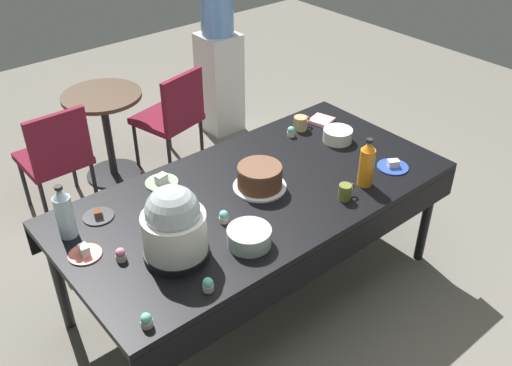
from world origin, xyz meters
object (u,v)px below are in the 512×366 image
(maroon_chair_left, at_px, (56,154))
(cupcake_cocoa, at_px, (224,217))
(ceramic_snack_bowl, at_px, (338,135))
(dessert_plate_coral, at_px, (85,253))
(soda_bottle_orange_juice, at_px, (367,164))
(cupcake_rose, at_px, (146,320))
(dessert_plate_sage, at_px, (162,181))
(cupcake_lemon, at_px, (208,285))
(slow_cooker, at_px, (174,226))
(cupcake_mint, at_px, (291,132))
(frosted_layer_cake, at_px, (260,178))
(maroon_chair_right, at_px, (173,114))
(cupcake_berry, at_px, (121,255))
(coffee_mug_tan, at_px, (301,123))
(water_cooler, at_px, (219,68))
(coffee_mug_olive, at_px, (345,192))
(round_cafe_table, at_px, (106,121))
(soda_bottle_water, at_px, (64,213))
(dessert_plate_cobalt, at_px, (393,166))
(coffee_mug_navy, at_px, (175,199))
(dessert_plate_charcoal, at_px, (98,215))
(potluck_table, at_px, (256,200))
(glass_salad_bowl, at_px, (249,237))

(maroon_chair_left, bearing_deg, cupcake_cocoa, -81.47)
(ceramic_snack_bowl, xyz_separation_m, dessert_plate_coral, (-1.72, 0.01, -0.03))
(cupcake_cocoa, bearing_deg, ceramic_snack_bowl, 10.94)
(soda_bottle_orange_juice, bearing_deg, cupcake_rose, -175.31)
(dessert_plate_coral, height_order, dessert_plate_sage, dessert_plate_coral)
(dessert_plate_sage, height_order, cupcake_lemon, cupcake_lemon)
(slow_cooker, distance_m, soda_bottle_orange_juice, 1.15)
(slow_cooker, distance_m, cupcake_mint, 1.31)
(slow_cooker, height_order, cupcake_lemon, slow_cooker)
(frosted_layer_cake, height_order, maroon_chair_right, frosted_layer_cake)
(cupcake_lemon, bearing_deg, cupcake_cocoa, 44.81)
(cupcake_cocoa, height_order, cupcake_berry, same)
(coffee_mug_tan, xyz_separation_m, water_cooler, (0.43, 1.48, -0.21))
(cupcake_rose, xyz_separation_m, water_cooler, (2.08, 2.30, -0.19))
(slow_cooker, distance_m, dessert_plate_coral, 0.47)
(coffee_mug_tan, bearing_deg, coffee_mug_olive, -116.41)
(slow_cooker, height_order, dessert_plate_sage, slow_cooker)
(round_cafe_table, bearing_deg, soda_bottle_water, -122.02)
(round_cafe_table, bearing_deg, slow_cooker, -106.88)
(cupcake_berry, xyz_separation_m, coffee_mug_olive, (1.17, -0.33, 0.01))
(slow_cooker, relative_size, maroon_chair_left, 0.45)
(dessert_plate_cobalt, bearing_deg, soda_bottle_orange_juice, -178.11)
(coffee_mug_navy, bearing_deg, cupcake_berry, -155.66)
(dessert_plate_coral, bearing_deg, cupcake_lemon, -60.95)
(coffee_mug_navy, height_order, water_cooler, water_cooler)
(dessert_plate_charcoal, bearing_deg, potluck_table, -23.37)
(ceramic_snack_bowl, bearing_deg, cupcake_cocoa, -169.06)
(maroon_chair_right, bearing_deg, water_cooler, 24.13)
(cupcake_rose, distance_m, coffee_mug_olive, 1.29)
(dessert_plate_coral, xyz_separation_m, dessert_plate_cobalt, (1.74, -0.44, -0.00))
(dessert_plate_charcoal, xyz_separation_m, cupcake_berry, (-0.07, -0.37, 0.02))
(dessert_plate_coral, distance_m, water_cooler, 2.71)
(cupcake_lemon, xyz_separation_m, cupcake_rose, (-0.31, -0.01, 0.00))
(cupcake_berry, bearing_deg, dessert_plate_charcoal, 79.28)
(slow_cooker, height_order, cupcake_mint, slow_cooker)
(ceramic_snack_bowl, xyz_separation_m, coffee_mug_navy, (-1.17, 0.07, 0.00))
(glass_salad_bowl, relative_size, cupcake_rose, 3.22)
(dessert_plate_sage, height_order, coffee_mug_navy, coffee_mug_navy)
(potluck_table, height_order, soda_bottle_water, soda_bottle_water)
(dessert_plate_coral, distance_m, cupcake_cocoa, 0.70)
(dessert_plate_cobalt, distance_m, coffee_mug_navy, 1.29)
(dessert_plate_cobalt, distance_m, coffee_mug_tan, 0.70)
(maroon_chair_left, xyz_separation_m, maroon_chair_right, (0.97, 0.00, 0.00))
(cupcake_mint, height_order, coffee_mug_tan, coffee_mug_tan)
(soda_bottle_water, bearing_deg, soda_bottle_orange_juice, -23.46)
(coffee_mug_olive, bearing_deg, potluck_table, 131.04)
(ceramic_snack_bowl, relative_size, dessert_plate_charcoal, 1.15)
(frosted_layer_cake, distance_m, coffee_mug_tan, 0.73)
(soda_bottle_orange_juice, xyz_separation_m, water_cooler, (0.60, 2.18, -0.30))
(soda_bottle_orange_juice, height_order, coffee_mug_olive, soda_bottle_orange_juice)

